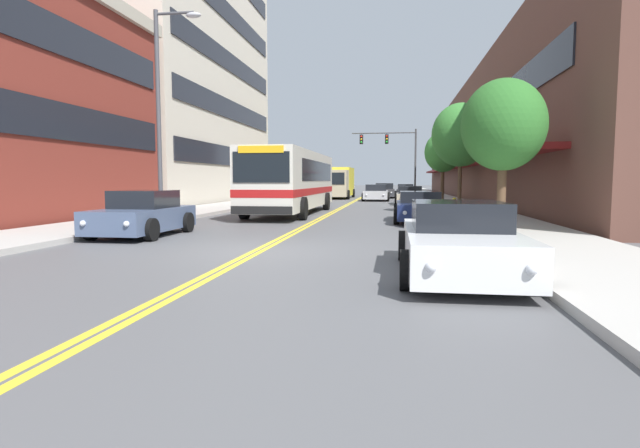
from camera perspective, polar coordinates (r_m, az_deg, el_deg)
ground_plane at (r=48.81m, az=4.71°, el=3.01°), size 240.00×240.00×0.00m
sidewalk_left at (r=49.81m, az=-3.59°, el=3.15°), size 3.39×106.00×0.16m
sidewalk_right at (r=48.86m, az=13.17°, el=2.99°), size 3.39×106.00×0.16m
centre_line at (r=48.81m, az=4.71°, el=3.01°), size 0.34×106.00×0.01m
office_tower_left at (r=43.20m, az=-18.38°, el=21.38°), size 12.08×22.26×28.10m
storefront_row_right at (r=49.77m, az=20.19°, el=8.55°), size 9.10×68.00×10.06m
city_bus at (r=25.73m, az=-3.11°, el=5.13°), size 2.89×12.17×3.11m
car_beige_parked_left_near at (r=40.13m, az=-2.42°, el=3.42°), size 2.06×4.74×1.28m
car_slate_blue_parked_left_mid at (r=16.31m, az=-19.60°, el=0.97°), size 2.07×4.14×1.40m
car_red_parked_left_far at (r=46.13m, az=-1.01°, el=3.61°), size 2.00×4.70×1.22m
car_white_parked_right_foreground at (r=9.44m, az=15.52°, el=-1.83°), size 2.13×4.89×1.32m
car_charcoal_parked_right_mid at (r=49.96m, az=9.72°, el=3.70°), size 1.98×4.76×1.32m
car_navy_parked_right_far at (r=21.02m, az=11.32°, el=1.87°), size 2.12×4.80×1.25m
car_champagne_parked_right_end at (r=36.06m, az=10.22°, el=3.19°), size 2.12×4.55×1.30m
car_dark_grey_moving_lead at (r=48.94m, az=7.39°, el=3.75°), size 2.19×4.84×1.41m
car_silver_moving_second at (r=41.83m, az=6.43°, el=3.52°), size 2.20×4.34×1.35m
box_truck at (r=47.38m, az=2.15°, el=4.80°), size 2.60×7.95×2.90m
traffic_signal_mast at (r=49.83m, az=8.42°, el=8.48°), size 6.30×0.38×6.66m
street_lamp_left_near at (r=19.49m, az=-17.40°, el=13.27°), size 1.78×0.28×7.80m
street_tree_right_near at (r=16.92m, az=20.23°, el=10.52°), size 2.60×2.60×4.72m
street_tree_right_mid at (r=26.56m, az=15.79°, el=9.76°), size 2.91×2.91×5.44m
street_tree_right_far at (r=38.80m, az=13.88°, el=7.97°), size 2.74×2.74×5.16m
fire_hydrant at (r=23.54m, az=15.08°, el=2.00°), size 0.29×0.21×0.77m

